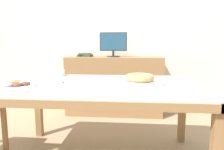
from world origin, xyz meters
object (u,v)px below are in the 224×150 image
(book_stack, at_px, (85,55))
(tealight_right_edge, at_px, (144,77))
(computer_monitor, at_px, (113,45))
(plate_stack, at_px, (55,73))
(cake_chocolate_round, at_px, (140,78))
(tealight_near_cakes, at_px, (117,79))
(tealight_near_front, at_px, (163,85))
(tealight_left_edge, at_px, (63,83))
(pastry_platter, at_px, (17,85))

(book_stack, relative_size, tealight_right_edge, 5.76)
(computer_monitor, relative_size, book_stack, 1.84)
(computer_monitor, distance_m, plate_stack, 1.19)
(computer_monitor, relative_size, cake_chocolate_round, 1.47)
(tealight_near_cakes, bearing_deg, computer_monitor, 96.47)
(tealight_near_cakes, bearing_deg, plate_stack, 165.05)
(book_stack, bearing_deg, plate_stack, -96.84)
(plate_stack, relative_size, tealight_near_front, 5.25)
(computer_monitor, bearing_deg, tealight_left_edge, -102.24)
(cake_chocolate_round, bearing_deg, tealight_left_edge, -164.94)
(computer_monitor, height_order, tealight_left_edge, computer_monitor)
(tealight_near_front, bearing_deg, plate_stack, 157.03)
(plate_stack, height_order, tealight_left_edge, plate_stack)
(tealight_near_front, bearing_deg, tealight_right_edge, 105.92)
(cake_chocolate_round, xyz_separation_m, tealight_near_front, (0.18, -0.17, -0.03))
(tealight_near_cakes, bearing_deg, book_stack, 116.21)
(tealight_near_front, xyz_separation_m, tealight_left_edge, (-0.85, -0.01, 0.00))
(pastry_platter, distance_m, plate_stack, 0.60)
(tealight_near_cakes, xyz_separation_m, tealight_right_edge, (0.28, 0.15, 0.00))
(tealight_left_edge, bearing_deg, tealight_near_front, 0.54)
(tealight_right_edge, bearing_deg, book_stack, 129.69)
(tealight_left_edge, bearing_deg, computer_monitor, 77.76)
(plate_stack, bearing_deg, tealight_near_front, -22.97)
(pastry_platter, bearing_deg, tealight_near_front, 6.13)
(book_stack, distance_m, tealight_right_edge, 1.36)
(book_stack, bearing_deg, tealight_near_cakes, -63.79)
(cake_chocolate_round, height_order, tealight_near_cakes, cake_chocolate_round)
(computer_monitor, xyz_separation_m, cake_chocolate_round, (0.35, -1.29, -0.32))
(tealight_near_front, bearing_deg, tealight_left_edge, -179.46)
(computer_monitor, relative_size, tealight_right_edge, 10.60)
(pastry_platter, height_order, tealight_left_edge, pastry_platter)
(computer_monitor, xyz_separation_m, tealight_near_cakes, (0.13, -1.18, -0.35))
(tealight_near_cakes, distance_m, tealight_near_front, 0.49)
(tealight_near_front, bearing_deg, pastry_platter, -173.87)
(computer_monitor, height_order, pastry_platter, computer_monitor)
(plate_stack, distance_m, tealight_left_edge, 0.54)
(computer_monitor, xyz_separation_m, book_stack, (-0.45, 0.00, -0.16))
(pastry_platter, xyz_separation_m, plate_stack, (0.10, 0.60, 0.02))
(pastry_platter, distance_m, tealight_right_edge, 1.21)
(book_stack, xyz_separation_m, cake_chocolate_round, (0.80, -1.29, -0.16))
(book_stack, bearing_deg, tealight_left_edge, -84.96)
(book_stack, height_order, plate_stack, book_stack)
(computer_monitor, distance_m, pastry_platter, 1.76)
(book_stack, height_order, tealight_near_front, book_stack)
(book_stack, bearing_deg, pastry_platter, -97.75)
(cake_chocolate_round, bearing_deg, plate_stack, 162.30)
(plate_stack, distance_m, tealight_near_front, 1.20)
(tealight_near_cakes, relative_size, tealight_right_edge, 1.00)
(cake_chocolate_round, bearing_deg, pastry_platter, -163.51)
(book_stack, xyz_separation_m, pastry_platter, (-0.22, -1.59, -0.18))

